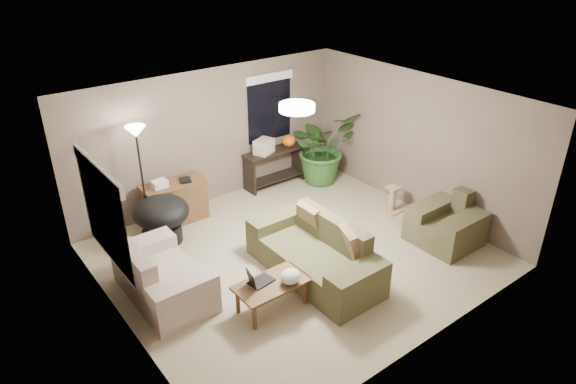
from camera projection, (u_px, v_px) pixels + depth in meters
room_shell at (296, 185)px, 7.60m from camera, size 5.50×5.50×5.50m
main_sofa at (316, 256)px, 7.62m from camera, size 0.95×2.20×0.85m
throw_pillows at (329, 230)px, 7.60m from camera, size 0.37×1.38×0.47m
loveseat at (162, 279)px, 7.13m from camera, size 0.90×1.60×0.85m
armchair at (446, 226)px, 8.40m from camera, size 0.95×1.00×0.85m
coffee_table at (272, 286)px, 6.88m from camera, size 1.00×0.55×0.42m
laptop at (257, 280)px, 6.80m from camera, size 0.39×0.27×0.24m
plastic_bag at (290, 276)px, 6.80m from camera, size 0.34×0.33×0.20m
desk at (176, 202)px, 8.96m from camera, size 1.10×0.50×0.75m
desk_papers at (165, 183)px, 8.67m from camera, size 0.70×0.28×0.12m
console_table at (275, 165)px, 10.25m from camera, size 1.30×0.40×0.75m
pumpkin at (289, 141)px, 10.24m from camera, size 0.29×0.29×0.23m
cardboard_box at (264, 146)px, 9.91m from camera, size 0.45×0.40×0.28m
papasan_chair at (162, 216)px, 8.34m from camera, size 0.90×0.90×0.80m
floor_lamp at (137, 145)px, 8.08m from camera, size 0.32×0.32×1.91m
ceiling_fixture at (297, 107)px, 7.06m from camera, size 0.50×0.50×0.10m
houseplant at (322, 154)px, 10.36m from camera, size 1.32×1.47×1.14m
cat_scratching_post at (392, 201)px, 9.35m from camera, size 0.32×0.32×0.50m
window_left at (101, 198)px, 6.09m from camera, size 0.05×1.56×1.33m
window_back at (269, 96)px, 9.81m from camera, size 1.06×0.05×1.33m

